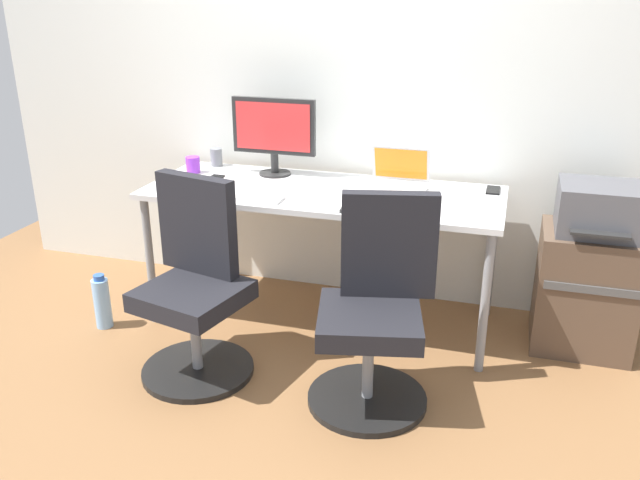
% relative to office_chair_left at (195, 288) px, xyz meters
% --- Properties ---
extents(ground_plane, '(5.28, 5.28, 0.00)m').
position_rel_office_chair_left_xyz_m(ground_plane, '(0.44, 0.66, -0.42)').
color(ground_plane, brown).
extents(back_wall, '(4.40, 0.04, 2.60)m').
position_rel_office_chair_left_xyz_m(back_wall, '(0.44, 1.09, 0.88)').
color(back_wall, silver).
rests_on(back_wall, ground).
extents(desk, '(1.88, 0.71, 0.75)m').
position_rel_office_chair_left_xyz_m(desk, '(0.44, 0.66, 0.27)').
color(desk, silver).
rests_on(desk, ground).
extents(office_chair_left, '(0.54, 0.54, 0.94)m').
position_rel_office_chair_left_xyz_m(office_chair_left, '(0.00, 0.00, 0.00)').
color(office_chair_left, black).
rests_on(office_chair_left, ground).
extents(office_chair_right, '(0.54, 0.54, 0.94)m').
position_rel_office_chair_left_xyz_m(office_chair_right, '(0.87, 0.00, 0.00)').
color(office_chair_right, black).
rests_on(office_chair_right, ground).
extents(side_cabinet, '(0.48, 0.42, 0.63)m').
position_rel_office_chair_left_xyz_m(side_cabinet, '(1.80, 0.75, -0.11)').
color(side_cabinet, brown).
rests_on(side_cabinet, ground).
extents(printer, '(0.38, 0.40, 0.24)m').
position_rel_office_chair_left_xyz_m(printer, '(1.80, 0.75, 0.33)').
color(printer, '#515156').
rests_on(printer, side_cabinet).
extents(water_bottle_on_floor, '(0.09, 0.09, 0.31)m').
position_rel_office_chair_left_xyz_m(water_bottle_on_floor, '(-0.69, 0.21, -0.28)').
color(water_bottle_on_floor, '#8CBFF2').
rests_on(water_bottle_on_floor, ground).
extents(desktop_monitor, '(0.48, 0.18, 0.43)m').
position_rel_office_chair_left_xyz_m(desktop_monitor, '(0.09, 0.87, 0.58)').
color(desktop_monitor, '#262626').
rests_on(desktop_monitor, desk).
extents(open_laptop, '(0.31, 0.29, 0.22)m').
position_rel_office_chair_left_xyz_m(open_laptop, '(0.81, 0.78, 0.38)').
color(open_laptop, silver).
rests_on(open_laptop, desk).
extents(keyboard_by_monitor, '(0.34, 0.12, 0.02)m').
position_rel_office_chair_left_xyz_m(keyboard_by_monitor, '(0.12, 0.41, 0.34)').
color(keyboard_by_monitor, silver).
rests_on(keyboard_by_monitor, desk).
extents(keyboard_by_laptop, '(0.34, 0.12, 0.02)m').
position_rel_office_chair_left_xyz_m(keyboard_by_laptop, '(0.79, 0.38, 0.34)').
color(keyboard_by_laptop, '#2D2D2D').
rests_on(keyboard_by_laptop, desk).
extents(mouse_by_monitor, '(0.06, 0.10, 0.03)m').
position_rel_office_chair_left_xyz_m(mouse_by_monitor, '(-0.22, 0.44, 0.35)').
color(mouse_by_monitor, silver).
rests_on(mouse_by_monitor, desk).
extents(mouse_by_laptop, '(0.06, 0.10, 0.03)m').
position_rel_office_chair_left_xyz_m(mouse_by_laptop, '(0.59, 0.57, 0.35)').
color(mouse_by_laptop, silver).
rests_on(mouse_by_laptop, desk).
extents(coffee_mug, '(0.08, 0.08, 0.09)m').
position_rel_office_chair_left_xyz_m(coffee_mug, '(-0.38, 0.78, 0.38)').
color(coffee_mug, purple).
rests_on(coffee_mug, desk).
extents(pen_cup, '(0.07, 0.07, 0.10)m').
position_rel_office_chair_left_xyz_m(pen_cup, '(-0.31, 0.95, 0.38)').
color(pen_cup, slate).
rests_on(pen_cup, desk).
extents(phone_near_monitor, '(0.07, 0.14, 0.01)m').
position_rel_office_chair_left_xyz_m(phone_near_monitor, '(1.30, 0.89, 0.34)').
color(phone_near_monitor, black).
rests_on(phone_near_monitor, desk).
extents(phone_near_laptop, '(0.07, 0.14, 0.01)m').
position_rel_office_chair_left_xyz_m(phone_near_laptop, '(-0.20, 0.68, 0.34)').
color(phone_near_laptop, black).
rests_on(phone_near_laptop, desk).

